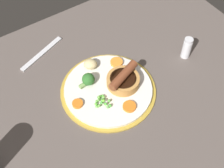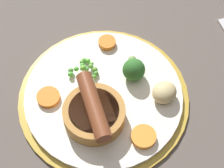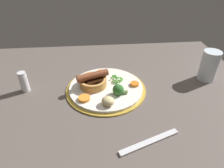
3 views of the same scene
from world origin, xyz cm
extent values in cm
cube|color=#564C47|center=(0.00, 0.00, 1.50)|extent=(110.00, 80.00, 3.00)
cylinder|color=#B79333|center=(0.20, 0.09, 3.25)|extent=(28.81, 28.81, 0.50)
cylinder|color=silver|center=(0.20, 0.09, 3.70)|extent=(26.50, 26.50, 1.40)
cylinder|color=#BC8442|center=(-4.57, 1.16, 5.87)|extent=(9.86, 9.86, 2.93)
cylinder|color=#33190C|center=(-4.57, 1.16, 7.18)|extent=(7.88, 7.88, 0.30)
cylinder|color=brown|center=(-4.57, 1.16, 8.60)|extent=(11.57, 6.30, 2.54)
sphere|color=green|center=(3.20, 5.84, 5.09)|extent=(0.94, 0.94, 0.94)
sphere|color=#67B739|center=(4.11, 3.76, 5.82)|extent=(0.94, 0.94, 0.94)
sphere|color=#5DB93C|center=(6.20, 3.08, 5.01)|extent=(0.85, 0.85, 0.85)
sphere|color=#64AC46|center=(3.15, 2.49, 5.20)|extent=(0.76, 0.76, 0.76)
sphere|color=green|center=(3.02, 1.74, 4.93)|extent=(0.74, 0.74, 0.74)
sphere|color=#4FB644|center=(4.08, 3.11, 5.50)|extent=(0.75, 0.75, 0.75)
sphere|color=#5FB84A|center=(4.40, 3.46, 5.61)|extent=(0.81, 0.81, 0.81)
sphere|color=#54A340|center=(3.72, 1.51, 4.97)|extent=(0.83, 0.83, 0.83)
sphere|color=#61B73C|center=(4.14, 3.79, 5.71)|extent=(0.73, 0.73, 0.73)
sphere|color=#5DA23A|center=(4.32, 1.72, 5.12)|extent=(0.97, 0.97, 0.97)
sphere|color=#60B440|center=(2.53, 4.38, 5.22)|extent=(0.81, 0.81, 0.81)
sphere|color=#67A544|center=(4.98, 2.49, 5.19)|extent=(0.77, 0.77, 0.77)
sphere|color=#68AF44|center=(5.81, 4.15, 5.14)|extent=(0.77, 0.77, 0.77)
sphere|color=#5FA248|center=(3.96, 5.85, 5.15)|extent=(0.95, 0.95, 0.95)
sphere|color=#52B146|center=(4.89, 3.91, 5.48)|extent=(0.80, 0.80, 0.80)
sphere|color=#54B83B|center=(4.11, 4.88, 5.45)|extent=(0.88, 0.88, 0.88)
sphere|color=#57AB37|center=(4.23, 3.54, 5.68)|extent=(0.84, 0.84, 0.84)
sphere|color=#66B545|center=(4.03, 3.84, 5.79)|extent=(0.83, 0.83, 0.83)
sphere|color=#66B24A|center=(5.58, 2.41, 5.03)|extent=(0.76, 0.76, 0.76)
sphere|color=#63AB44|center=(4.01, 3.67, 5.73)|extent=(0.82, 0.82, 0.82)
sphere|color=#5BAD42|center=(6.40, 3.83, 4.85)|extent=(0.89, 0.89, 0.89)
sphere|color=#2D6628|center=(3.84, -4.89, 6.32)|extent=(3.84, 3.84, 3.84)
cylinder|color=#7A9E56|center=(6.02, -4.69, 5.07)|extent=(2.19, 1.53, 1.35)
ellipsoid|color=#CCB77F|center=(-0.08, -9.97, 5.82)|extent=(5.69, 5.61, 2.83)
cylinder|color=orange|center=(-1.29, 9.02, 4.81)|extent=(5.46, 5.46, 0.82)
cylinder|color=orange|center=(10.49, 0.18, 4.86)|extent=(3.98, 3.98, 0.93)
cylinder|color=orange|center=(-7.61, -6.68, 4.88)|extent=(4.89, 4.89, 0.97)
camera|label=1|loc=(29.75, 46.37, 79.39)|focal=50.00mm
camera|label=2|loc=(-31.18, -2.97, 58.37)|focal=60.00mm
camera|label=3|loc=(-3.15, -58.60, 46.19)|focal=32.00mm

